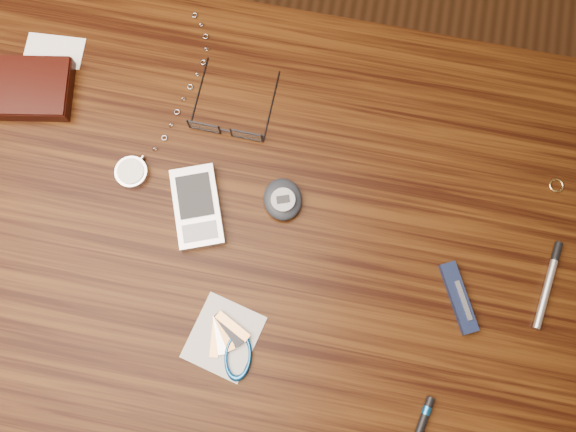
% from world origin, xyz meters
% --- Properties ---
extents(ground, '(3.80, 3.80, 0.00)m').
position_xyz_m(ground, '(0.00, 0.00, 0.00)').
color(ground, '#472814').
rests_on(ground, ground).
extents(desk, '(1.00, 0.70, 0.75)m').
position_xyz_m(desk, '(0.00, 0.00, 0.65)').
color(desk, '#341A08').
rests_on(desk, ground).
extents(wallet_and_card, '(0.13, 0.16, 0.03)m').
position_xyz_m(wallet_and_card, '(-0.37, 0.14, 0.76)').
color(wallet_and_card, black).
rests_on(wallet_and_card, desk).
extents(eyeglasses, '(0.12, 0.12, 0.03)m').
position_xyz_m(eyeglasses, '(-0.07, 0.13, 0.76)').
color(eyeglasses, black).
rests_on(eyeglasses, desk).
extents(gold_ring, '(0.02, 0.02, 0.00)m').
position_xyz_m(gold_ring, '(0.42, 0.14, 0.75)').
color(gold_ring, '#DCB869').
rests_on(gold_ring, desk).
extents(pocket_watch, '(0.09, 0.30, 0.01)m').
position_xyz_m(pocket_watch, '(-0.19, 0.05, 0.76)').
color(pocket_watch, silver).
rests_on(pocket_watch, desk).
extents(pda_phone, '(0.10, 0.13, 0.02)m').
position_xyz_m(pda_phone, '(-0.08, 0.00, 0.76)').
color(pda_phone, '#BABBBF').
rests_on(pda_phone, desk).
extents(pedometer, '(0.07, 0.08, 0.03)m').
position_xyz_m(pedometer, '(0.03, 0.04, 0.76)').
color(pedometer, '#20242B').
rests_on(pedometer, desk).
extents(notepad_keys, '(0.11, 0.11, 0.01)m').
position_xyz_m(notepad_keys, '(0.00, -0.18, 0.75)').
color(notepad_keys, silver).
rests_on(notepad_keys, desk).
extents(pocket_knife, '(0.06, 0.10, 0.01)m').
position_xyz_m(pocket_knife, '(0.30, -0.05, 0.76)').
color(pocket_knife, '#111B34').
rests_on(pocket_knife, desk).
extents(silver_pen, '(0.03, 0.13, 0.01)m').
position_xyz_m(silver_pen, '(0.42, 0.00, 0.75)').
color(silver_pen, silver).
rests_on(silver_pen, desk).
extents(black_blue_pen, '(0.03, 0.08, 0.01)m').
position_xyz_m(black_blue_pen, '(0.27, -0.23, 0.76)').
color(black_blue_pen, black).
rests_on(black_blue_pen, desk).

